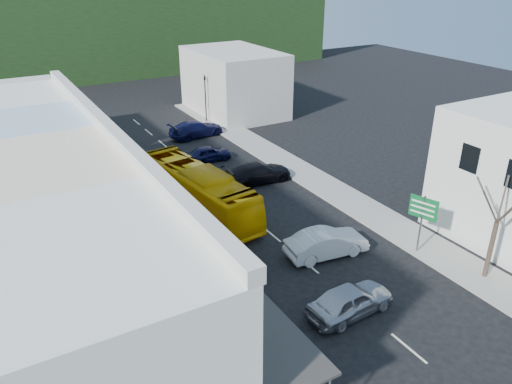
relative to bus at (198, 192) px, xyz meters
name	(u,v)px	position (x,y,z in m)	size (l,w,h in m)	color
ground	(307,264)	(2.78, -9.27, -1.55)	(120.00, 120.00, 0.00)	black
sidewalk_left	(130,222)	(-4.72, 0.73, -1.48)	(3.00, 52.00, 0.15)	gray
sidewalk_right	(312,178)	(10.28, 0.73, -1.48)	(3.00, 52.00, 0.15)	gray
shopfront_row	(56,219)	(-9.71, -4.27, 2.45)	(8.25, 30.00, 8.00)	silver
distant_block_left	(17,124)	(-9.22, 17.73, 1.45)	(8.00, 10.00, 6.00)	#B7B2A8
distant_block_right	(234,82)	(13.78, 20.73, 1.95)	(8.00, 12.00, 7.00)	#B7B2A8
hillside	(56,26)	(1.32, 55.82, 5.18)	(80.00, 26.00, 14.00)	black
bus	(198,192)	(0.00, 0.00, 0.00)	(2.50, 11.60, 3.10)	#F1B005
car_silver	(350,302)	(2.01, -13.95, -0.85)	(1.80, 4.40, 1.40)	#B8B8BD
car_white	(326,245)	(4.30, -9.02, -0.85)	(1.80, 4.40, 1.40)	silver
car_red	(224,271)	(-2.19, -8.40, -0.85)	(1.90, 4.60, 1.40)	maroon
car_black_near	(258,174)	(6.18, 2.35, -0.85)	(1.84, 4.50, 1.40)	black
car_navy_mid	(208,153)	(4.72, 8.41, -0.85)	(1.80, 4.40, 1.40)	black
car_navy_far	(196,130)	(6.48, 15.02, -0.85)	(1.84, 4.50, 1.40)	black
pedestrian_left	(169,262)	(-4.62, -6.56, -0.55)	(0.60, 0.40, 1.70)	black
direction_sign	(421,225)	(9.18, -11.59, 0.36)	(0.74, 1.69, 3.83)	#0C5B28
street_tree	(497,222)	(10.53, -15.32, 1.97)	(2.69, 2.69, 7.04)	#34291F
traffic_signal	(205,99)	(9.38, 18.94, 1.01)	(0.78, 1.13, 5.12)	black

